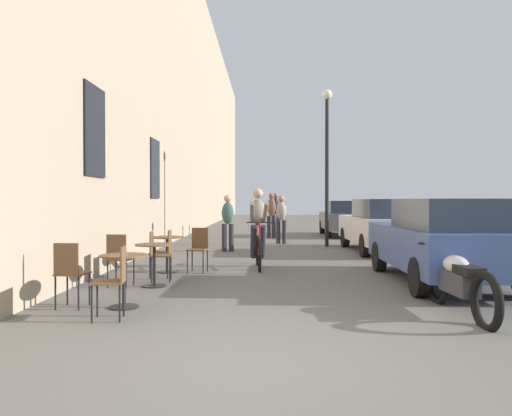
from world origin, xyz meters
name	(u,v)px	position (x,y,z in m)	size (l,w,h in m)	color
ground_plane	(264,364)	(0.00, 0.00, 0.00)	(88.00, 88.00, 0.00)	#5B5954
building_facade_left	(171,75)	(-3.45, 14.00, 6.03)	(0.54, 68.00, 12.06)	tan
cafe_table_near	(124,269)	(-1.90, 2.30, 0.52)	(0.64, 0.64, 0.72)	black
cafe_chair_near_toward_street	(70,270)	(-2.61, 2.22, 0.52)	(0.42, 0.42, 0.89)	black
cafe_chair_near_toward_wall	(114,277)	(-1.83, 1.63, 0.52)	(0.43, 0.43, 0.89)	black
cafe_table_mid	(154,256)	(-1.86, 3.96, 0.52)	(0.64, 0.64, 0.72)	black
cafe_chair_mid_toward_street	(157,252)	(-1.94, 4.51, 0.52)	(0.42, 0.42, 0.89)	black
cafe_chair_mid_toward_wall	(119,256)	(-2.44, 3.89, 0.52)	(0.43, 0.43, 0.89)	black
cafe_table_far	(167,246)	(-1.97, 5.62, 0.52)	(0.64, 0.64, 0.72)	black
cafe_chair_far_toward_street	(164,250)	(-1.90, 4.96, 0.52)	(0.39, 0.39, 0.89)	black
cafe_chair_far_toward_wall	(199,246)	(-1.35, 5.70, 0.52)	(0.43, 0.43, 0.89)	black
cyclist_on_bicycle	(258,230)	(-0.15, 6.39, 0.81)	(0.52, 1.76, 1.74)	black
pedestrian_near	(228,220)	(-1.06, 9.70, 0.90)	(0.36, 0.28, 1.61)	#26262D
pedestrian_mid	(281,217)	(0.53, 12.28, 0.90)	(0.34, 0.24, 1.60)	#26262D
pedestrian_far	(271,213)	(0.23, 14.84, 0.97)	(0.37, 0.29, 1.72)	#26262D
pedestrian_furthest	(276,211)	(0.42, 16.47, 0.98)	(0.38, 0.30, 1.74)	#26262D
street_lamp	(327,147)	(1.92, 11.29, 3.11)	(0.32, 0.32, 4.90)	black
parked_car_nearest	(443,240)	(3.11, 4.36, 0.77)	(1.78, 4.17, 1.48)	#384C84
parked_car_second	(383,225)	(3.29, 9.64, 0.77)	(1.85, 4.21, 1.48)	beige
parked_car_third	(344,218)	(3.18, 15.90, 0.74)	(1.76, 4.03, 1.42)	#595960
parked_motorcycle	(460,283)	(2.49, 1.99, 0.40)	(0.62, 2.15, 0.92)	black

